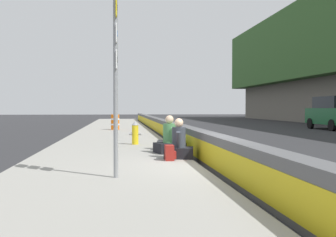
{
  "coord_description": "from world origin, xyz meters",
  "views": [
    {
      "loc": [
        -9.26,
        2.36,
        1.51
      ],
      "look_at": [
        8.36,
        0.22,
        1.03
      ],
      "focal_mm": 42.59,
      "sensor_mm": 36.0,
      "label": 1
    }
  ],
  "objects_px": {
    "seated_person_foreground": "(179,146)",
    "construction_barrel": "(115,122)",
    "backpack": "(170,153)",
    "fire_hydrant": "(135,132)",
    "seated_person_rear": "(170,139)",
    "seated_person_middle": "(169,141)",
    "route_sign_post": "(116,71)",
    "parked_car_fourth": "(334,112)"
  },
  "relations": [
    {
      "from": "fire_hydrant",
      "to": "backpack",
      "type": "xyz_separation_m",
      "value": [
        -4.63,
        -0.72,
        -0.25
      ]
    },
    {
      "from": "route_sign_post",
      "to": "parked_car_fourth",
      "type": "height_order",
      "value": "route_sign_post"
    },
    {
      "from": "seated_person_middle",
      "to": "seated_person_rear",
      "type": "relative_size",
      "value": 1.04
    },
    {
      "from": "route_sign_post",
      "to": "construction_barrel",
      "type": "relative_size",
      "value": 3.79
    },
    {
      "from": "route_sign_post",
      "to": "seated_person_foreground",
      "type": "distance_m",
      "value": 3.73
    },
    {
      "from": "seated_person_rear",
      "to": "seated_person_middle",
      "type": "bearing_deg",
      "value": 172.79
    },
    {
      "from": "fire_hydrant",
      "to": "seated_person_foreground",
      "type": "height_order",
      "value": "seated_person_foreground"
    },
    {
      "from": "seated_person_foreground",
      "to": "route_sign_post",
      "type": "bearing_deg",
      "value": 149.59
    },
    {
      "from": "parked_car_fourth",
      "to": "route_sign_post",
      "type": "bearing_deg",
      "value": 140.54
    },
    {
      "from": "seated_person_foreground",
      "to": "seated_person_rear",
      "type": "height_order",
      "value": "seated_person_rear"
    },
    {
      "from": "seated_person_foreground",
      "to": "backpack",
      "type": "distance_m",
      "value": 0.56
    },
    {
      "from": "seated_person_rear",
      "to": "parked_car_fourth",
      "type": "height_order",
      "value": "parked_car_fourth"
    },
    {
      "from": "seated_person_foreground",
      "to": "construction_barrel",
      "type": "distance_m",
      "value": 14.44
    },
    {
      "from": "construction_barrel",
      "to": "parked_car_fourth",
      "type": "relative_size",
      "value": 0.2
    },
    {
      "from": "seated_person_rear",
      "to": "backpack",
      "type": "height_order",
      "value": "seated_person_rear"
    },
    {
      "from": "route_sign_post",
      "to": "seated_person_rear",
      "type": "height_order",
      "value": "route_sign_post"
    },
    {
      "from": "backpack",
      "to": "parked_car_fourth",
      "type": "relative_size",
      "value": 0.08
    },
    {
      "from": "fire_hydrant",
      "to": "parked_car_fourth",
      "type": "height_order",
      "value": "parked_car_fourth"
    },
    {
      "from": "fire_hydrant",
      "to": "seated_person_rear",
      "type": "distance_m",
      "value": 2.25
    },
    {
      "from": "seated_person_foreground",
      "to": "seated_person_rear",
      "type": "relative_size",
      "value": 0.98
    },
    {
      "from": "seated_person_foreground",
      "to": "backpack",
      "type": "xyz_separation_m",
      "value": [
        -0.45,
        0.31,
        -0.14
      ]
    },
    {
      "from": "seated_person_middle",
      "to": "construction_barrel",
      "type": "xyz_separation_m",
      "value": [
        13.06,
        1.78,
        0.12
      ]
    },
    {
      "from": "seated_person_foreground",
      "to": "construction_barrel",
      "type": "relative_size",
      "value": 1.14
    },
    {
      "from": "seated_person_foreground",
      "to": "backpack",
      "type": "bearing_deg",
      "value": 145.71
    },
    {
      "from": "seated_person_rear",
      "to": "backpack",
      "type": "relative_size",
      "value": 2.75
    },
    {
      "from": "construction_barrel",
      "to": "fire_hydrant",
      "type": "bearing_deg",
      "value": -175.18
    },
    {
      "from": "fire_hydrant",
      "to": "parked_car_fourth",
      "type": "xyz_separation_m",
      "value": [
        10.72,
        -13.96,
        0.6
      ]
    },
    {
      "from": "seated_person_middle",
      "to": "construction_barrel",
      "type": "bearing_deg",
      "value": 7.75
    },
    {
      "from": "route_sign_post",
      "to": "construction_barrel",
      "type": "height_order",
      "value": "route_sign_post"
    },
    {
      "from": "seated_person_foreground",
      "to": "construction_barrel",
      "type": "height_order",
      "value": "seated_person_foreground"
    },
    {
      "from": "backpack",
      "to": "construction_barrel",
      "type": "xyz_separation_m",
      "value": [
        14.76,
        1.57,
        0.28
      ]
    },
    {
      "from": "route_sign_post",
      "to": "fire_hydrant",
      "type": "xyz_separation_m",
      "value": [
        7.02,
        -0.64,
        -1.65
      ]
    },
    {
      "from": "seated_person_foreground",
      "to": "backpack",
      "type": "height_order",
      "value": "seated_person_foreground"
    },
    {
      "from": "seated_person_foreground",
      "to": "fire_hydrant",
      "type": "bearing_deg",
      "value": 13.77
    },
    {
      "from": "seated_person_rear",
      "to": "backpack",
      "type": "bearing_deg",
      "value": 172.97
    },
    {
      "from": "seated_person_middle",
      "to": "parked_car_fourth",
      "type": "distance_m",
      "value": 18.89
    },
    {
      "from": "fire_hydrant",
      "to": "seated_person_rear",
      "type": "bearing_deg",
      "value": -152.43
    },
    {
      "from": "seated_person_rear",
      "to": "parked_car_fourth",
      "type": "bearing_deg",
      "value": -45.45
    },
    {
      "from": "fire_hydrant",
      "to": "seated_person_rear",
      "type": "relative_size",
      "value": 0.8
    },
    {
      "from": "route_sign_post",
      "to": "seated_person_rear",
      "type": "bearing_deg",
      "value": -18.54
    },
    {
      "from": "seated_person_middle",
      "to": "backpack",
      "type": "relative_size",
      "value": 2.85
    },
    {
      "from": "fire_hydrant",
      "to": "seated_person_middle",
      "type": "height_order",
      "value": "seated_person_middle"
    }
  ]
}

